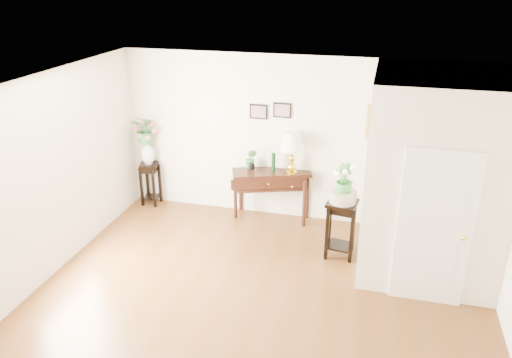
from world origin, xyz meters
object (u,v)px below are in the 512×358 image
(table_lamp, at_px, (292,153))
(plant_stand_a, at_px, (151,184))
(console_table, at_px, (271,195))
(plant_stand_b, at_px, (340,229))

(table_lamp, bearing_deg, plant_stand_a, 180.00)
(plant_stand_a, bearing_deg, console_table, 0.00)
(console_table, height_order, plant_stand_a, console_table)
(plant_stand_b, bearing_deg, table_lamp, 135.06)
(table_lamp, xyz_separation_m, plant_stand_a, (-2.61, 0.00, -0.83))
(table_lamp, distance_m, plant_stand_a, 2.74)
(table_lamp, relative_size, plant_stand_a, 0.90)
(table_lamp, distance_m, plant_stand_b, 1.54)
(console_table, relative_size, plant_stand_a, 1.66)
(console_table, xyz_separation_m, plant_stand_a, (-2.27, 0.00, -0.04))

